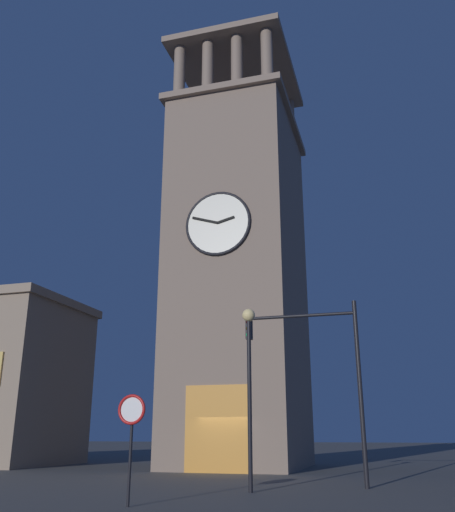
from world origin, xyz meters
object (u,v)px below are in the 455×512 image
object	(u,v)px
clocktower	(240,272)
no_horn_sign	(131,418)
street_lamp	(249,363)
traffic_signal_near	(322,361)

from	to	relation	value
clocktower	no_horn_sign	xyz separation A→B (m)	(-1.53, 16.80, -8.81)
street_lamp	traffic_signal_near	bearing A→B (deg)	-132.49
street_lamp	no_horn_sign	size ratio (longest dim) A/B	2.13
traffic_signal_near	no_horn_sign	bearing A→B (deg)	57.41
clocktower	no_horn_sign	size ratio (longest dim) A/B	10.07
street_lamp	no_horn_sign	bearing A→B (deg)	63.93
clocktower	street_lamp	world-z (taller)	clocktower
traffic_signal_near	no_horn_sign	xyz separation A→B (m)	(4.24, 6.64, -2.13)
clocktower	traffic_signal_near	bearing A→B (deg)	119.61
no_horn_sign	clocktower	bearing A→B (deg)	-84.79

